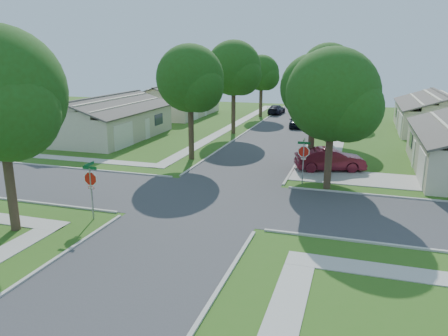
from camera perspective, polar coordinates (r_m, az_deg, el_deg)
name	(u,v)px	position (r m, az deg, el deg)	size (l,w,h in m)	color
ground	(210,199)	(25.44, -1.82, -4.12)	(100.00, 100.00, 0.00)	#325E19
road_ns	(210,199)	(25.44, -1.82, -4.11)	(7.00, 100.00, 0.02)	#333335
sidewalk_ne	(341,131)	(49.44, 15.03, 4.74)	(1.20, 40.00, 0.04)	#9E9B91
sidewalk_nw	(234,125)	(51.36, 1.27, 5.60)	(1.20, 40.00, 0.04)	#9E9B91
driveway	(354,178)	(30.93, 16.64, -1.25)	(8.80, 3.60, 0.05)	#9E9B91
stop_sign_sw	(91,181)	(22.87, -17.02, -1.65)	(1.05, 0.80, 2.98)	gray
stop_sign_ne	(304,154)	(28.30, 10.35, 1.87)	(1.05, 0.80, 2.98)	gray
tree_e_near	(315,91)	(31.98, 11.75, 9.84)	(4.97, 4.80, 8.28)	#38281C
tree_e_mid	(328,74)	(43.88, 13.47, 11.82)	(5.59, 5.40, 9.21)	#38281C
tree_e_far	(336,72)	(56.85, 14.46, 12.09)	(5.17, 5.00, 8.72)	#38281C
tree_w_near	(191,82)	(34.19, -4.36, 11.20)	(5.38, 5.20, 8.97)	#38281C
tree_w_mid	(234,71)	(45.53, 1.34, 12.60)	(5.80, 5.60, 9.56)	#38281C
tree_w_far	(262,74)	(58.16, 4.95, 12.07)	(4.76, 4.60, 8.04)	#38281C
tree_sw_corner	(0,99)	(22.08, -27.18, 8.02)	(6.21, 6.00, 9.55)	#38281C
tree_ne_corner	(333,99)	(27.10, 14.09, 8.74)	(5.80, 5.60, 8.66)	#38281C
house_ne_far	(438,117)	(52.76, 26.13, 5.99)	(8.42, 13.60, 4.23)	#B1A58C
house_nw_near	(108,123)	(45.17, -14.94, 5.75)	(8.42, 13.60, 4.23)	#B1A58C
house_nw_far	(176,104)	(60.10, -6.29, 8.31)	(8.42, 13.60, 4.23)	#B1A58C
car_driveway	(330,159)	(32.33, 13.66, 1.09)	(1.73, 4.95, 1.63)	#4E101B
car_curb_east	(298,121)	(50.79, 9.60, 6.12)	(1.76, 4.36, 1.49)	black
car_curb_west	(276,109)	(61.52, 6.86, 7.61)	(1.75, 4.31, 1.25)	black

